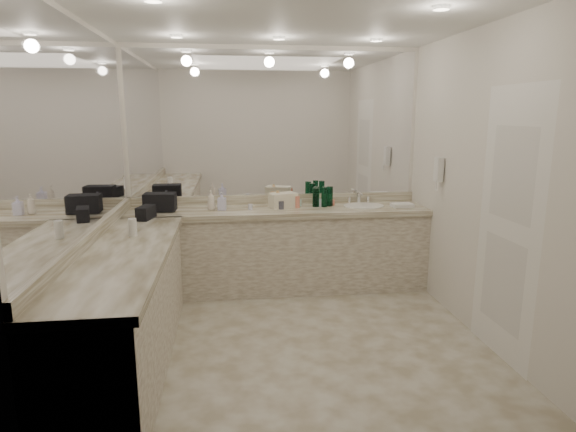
{
  "coord_description": "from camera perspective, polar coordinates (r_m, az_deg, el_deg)",
  "views": [
    {
      "loc": [
        -0.51,
        -3.81,
        1.88
      ],
      "look_at": [
        0.02,
        0.4,
        0.98
      ],
      "focal_mm": 30.0,
      "sensor_mm": 36.0,
      "label": 1
    }
  ],
  "objects": [
    {
      "name": "floor",
      "position": [
        4.28,
        0.45,
        -14.1
      ],
      "size": [
        3.2,
        3.2,
        0.0
      ],
      "primitive_type": "plane",
      "color": "beige",
      "rests_on": "ground"
    },
    {
      "name": "ceiling",
      "position": [
        3.91,
        0.51,
        22.52
      ],
      "size": [
        3.2,
        3.2,
        0.0
      ],
      "primitive_type": "plane",
      "color": "white",
      "rests_on": "floor"
    },
    {
      "name": "wall_back",
      "position": [
        5.37,
        -1.64,
        5.73
      ],
      "size": [
        3.2,
        0.02,
        2.6
      ],
      "primitive_type": "cube",
      "color": "silver",
      "rests_on": "floor"
    },
    {
      "name": "wall_left",
      "position": [
        4.01,
        -22.84,
        2.66
      ],
      "size": [
        0.02,
        3.0,
        2.6
      ],
      "primitive_type": "cube",
      "color": "silver",
      "rests_on": "floor"
    },
    {
      "name": "wall_right",
      "position": [
        4.4,
        21.66,
        3.5
      ],
      "size": [
        0.02,
        3.0,
        2.6
      ],
      "primitive_type": "cube",
      "color": "silver",
      "rests_on": "floor"
    },
    {
      "name": "vanity_back_base",
      "position": [
        5.25,
        -1.27,
        -4.22
      ],
      "size": [
        3.2,
        0.6,
        0.84
      ],
      "primitive_type": "cube",
      "color": "beige",
      "rests_on": "floor"
    },
    {
      "name": "vanity_back_top",
      "position": [
        5.13,
        -1.28,
        0.58
      ],
      "size": [
        3.2,
        0.64,
        0.06
      ],
      "primitive_type": "cube",
      "color": "beige",
      "rests_on": "vanity_back_base"
    },
    {
      "name": "vanity_left_base",
      "position": [
        3.89,
        -18.63,
        -10.8
      ],
      "size": [
        0.6,
        2.4,
        0.84
      ],
      "primitive_type": "cube",
      "color": "beige",
      "rests_on": "floor"
    },
    {
      "name": "vanity_left_top",
      "position": [
        3.74,
        -18.94,
        -4.42
      ],
      "size": [
        0.64,
        2.42,
        0.06
      ],
      "primitive_type": "cube",
      "color": "beige",
      "rests_on": "vanity_left_base"
    },
    {
      "name": "backsplash_back",
      "position": [
        5.4,
        -1.6,
        2.02
      ],
      "size": [
        3.2,
        0.04,
        0.1
      ],
      "primitive_type": "cube",
      "color": "beige",
      "rests_on": "vanity_back_top"
    },
    {
      "name": "backsplash_left",
      "position": [
        4.07,
        -22.18,
        -2.19
      ],
      "size": [
        0.04,
        3.0,
        0.1
      ],
      "primitive_type": "cube",
      "color": "beige",
      "rests_on": "vanity_left_top"
    },
    {
      "name": "mirror_back",
      "position": [
        5.33,
        -1.66,
        10.8
      ],
      "size": [
        3.12,
        0.01,
        1.55
      ],
      "primitive_type": "cube",
      "color": "white",
      "rests_on": "wall_back"
    },
    {
      "name": "mirror_left",
      "position": [
        3.97,
        -23.24,
        9.45
      ],
      "size": [
        0.01,
        2.92,
        1.55
      ],
      "primitive_type": "cube",
      "color": "white",
      "rests_on": "wall_left"
    },
    {
      "name": "sink",
      "position": [
        5.32,
        8.95,
        1.11
      ],
      "size": [
        0.44,
        0.44,
        0.03
      ],
      "primitive_type": "cylinder",
      "color": "white",
      "rests_on": "vanity_back_top"
    },
    {
      "name": "faucet",
      "position": [
        5.5,
        8.37,
        2.29
      ],
      "size": [
        0.24,
        0.16,
        0.14
      ],
      "primitive_type": "cube",
      "color": "silver",
      "rests_on": "vanity_back_top"
    },
    {
      "name": "wall_phone",
      "position": [
        4.99,
        17.43,
        5.29
      ],
      "size": [
        0.06,
        0.1,
        0.24
      ],
      "primitive_type": "cube",
      "color": "white",
      "rests_on": "wall_right"
    },
    {
      "name": "door",
      "position": [
        4.01,
        24.61,
        -1.13
      ],
      "size": [
        0.02,
        0.82,
        2.1
      ],
      "primitive_type": "cube",
      "color": "white",
      "rests_on": "wall_right"
    },
    {
      "name": "black_toiletry_bag",
      "position": [
        5.12,
        -14.92,
        1.53
      ],
      "size": [
        0.33,
        0.21,
        0.18
      ],
      "primitive_type": "cube",
      "rotation": [
        0.0,
        0.0,
        -0.05
      ],
      "color": "black",
      "rests_on": "vanity_back_top"
    },
    {
      "name": "black_bag_spill",
      "position": [
        4.79,
        -16.49,
        0.42
      ],
      "size": [
        0.17,
        0.26,
        0.13
      ],
      "primitive_type": "cube",
      "rotation": [
        0.0,
        0.0,
        -0.25
      ],
      "color": "black",
      "rests_on": "vanity_left_top"
    },
    {
      "name": "cream_cosmetic_case",
      "position": [
        5.17,
        -0.6,
        1.92
      ],
      "size": [
        0.32,
        0.25,
        0.16
      ],
      "primitive_type": "cube",
      "rotation": [
        0.0,
        0.0,
        0.31
      ],
      "color": "beige",
      "rests_on": "vanity_back_top"
    },
    {
      "name": "hand_towel",
      "position": [
        5.34,
        13.37,
        1.25
      ],
      "size": [
        0.23,
        0.16,
        0.04
      ],
      "primitive_type": "cube",
      "rotation": [
        0.0,
        0.0,
        0.06
      ],
      "color": "white",
      "rests_on": "vanity_back_top"
    },
    {
      "name": "lotion_left",
      "position": [
        4.14,
        -17.95,
        -1.24
      ],
      "size": [
        0.07,
        0.07,
        0.16
      ],
      "primitive_type": "cylinder",
      "color": "white",
      "rests_on": "vanity_left_top"
    },
    {
      "name": "soap_bottle_a",
      "position": [
        5.1,
        -9.11,
        1.87
      ],
      "size": [
        0.1,
        0.1,
        0.2
      ],
      "primitive_type": "imported",
      "rotation": [
        0.0,
        0.0,
        -0.32
      ],
      "color": "white",
      "rests_on": "vanity_back_top"
    },
    {
      "name": "soap_bottle_b",
      "position": [
        5.07,
        -7.84,
        1.77
      ],
      "size": [
        0.09,
        0.1,
        0.19
      ],
      "primitive_type": "imported",
      "rotation": [
        0.0,
        0.0,
        -0.11
      ],
      "color": "silver",
      "rests_on": "vanity_back_top"
    },
    {
      "name": "soap_bottle_c",
      "position": [
        5.19,
        -1.23,
        2.06
      ],
      "size": [
        0.15,
        0.15,
        0.18
      ],
      "primitive_type": "imported",
      "rotation": [
        0.0,
        0.0,
        -0.09
      ],
      "color": "#FFCF87",
      "rests_on": "vanity_back_top"
    },
    {
      "name": "green_bottle_0",
      "position": [
        5.33,
        3.36,
        2.42
      ],
      "size": [
        0.07,
        0.07,
        0.2
      ],
      "primitive_type": "cylinder",
      "color": "#0A4727",
      "rests_on": "vanity_back_top"
    },
    {
      "name": "green_bottle_1",
      "position": [
        5.21,
        4.32,
        2.27
      ],
      "size": [
        0.06,
        0.06,
        0.22
      ],
      "primitive_type": "cylinder",
      "color": "#0A4727",
      "rests_on": "vanity_back_top"
    },
    {
      "name": "green_bottle_2",
      "position": [
        5.26,
        4.97,
        2.34
      ],
      "size": [
        0.07,
        0.07,
        0.21
      ],
      "primitive_type": "cylinder",
      "color": "#0A4727",
      "rests_on": "vanity_back_top"
    },
    {
      "name": "green_bottle_3",
      "position": [
        5.21,
        3.32,
        2.23
      ],
      "size": [
        0.07,
        0.07,
        0.21
      ],
      "primitive_type": "cylinder",
      "color": "#0A4727",
      "rests_on": "vanity_back_top"
    },
    {
      "name": "amenity_bottle_0",
      "position": [
        5.15,
        1.14,
        1.67
      ],
      "size": [
        0.05,
        0.05,
        0.13
      ],
      "primitive_type": "cylinder",
      "color": "#E57F66",
      "rests_on": "vanity_back_top"
    },
    {
      "name": "amenity_bottle_1",
      "position": [
        5.06,
        -4.48,
        1.08
      ],
      "size": [
        0.05,
        0.05,
        0.06
      ],
      "primitive_type": "cylinder",
      "color": "silver",
      "rests_on": "vanity_back_top"
    },
    {
      "name": "amenity_bottle_2",
      "position": [
        5.26,
        1.28,
        1.6
      ],
      "size": [
        0.06,
        0.06,
        0.07
      ],
      "primitive_type": "cylinder",
      "color": "silver",
      "rests_on": "vanity_back_top"
    },
    {
      "name": "amenity_bottle_3",
      "position": [
        5.08,
        -0.84,
        1.31
      ],
      "size": [
        0.06,
        0.06,
        0.09
      ],
      "primitive_type": "cylinder",
      "color": "#3F3F4C",
      "rests_on": "vanity_back_top"
    },
    {
      "name": "amenity_bottle_4",
      "position": [
        5.32,
        5.27,
        1.63
      ],
      "size": [
        0.06,
        0.06,
        0.07
      ],
      "primitive_type": "cylinder",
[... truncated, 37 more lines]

